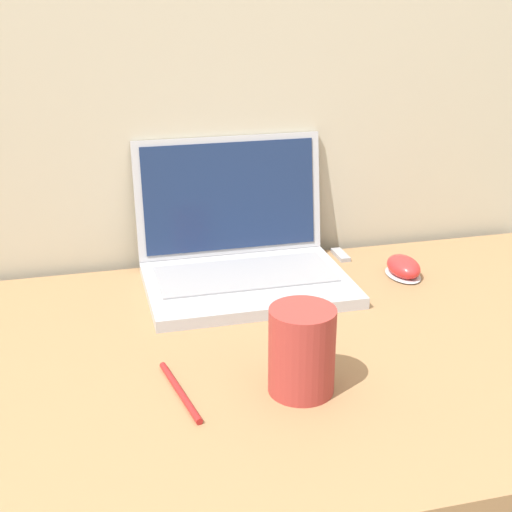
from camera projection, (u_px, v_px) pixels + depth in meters
name	position (u px, v px, depth m)	size (l,w,h in m)	color
laptop	(241.00, 253.00, 1.28)	(0.35, 0.29, 0.24)	#ADADB2
drink_cup	(302.00, 349.00, 0.93)	(0.09, 0.09, 0.12)	#9E332D
computer_mouse	(403.00, 268.00, 1.30)	(0.06, 0.09, 0.04)	#B2B2B7
usb_stick	(341.00, 255.00, 1.40)	(0.02, 0.06, 0.01)	#99999E
pen	(180.00, 392.00, 0.94)	(0.04, 0.15, 0.01)	#A51E1E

